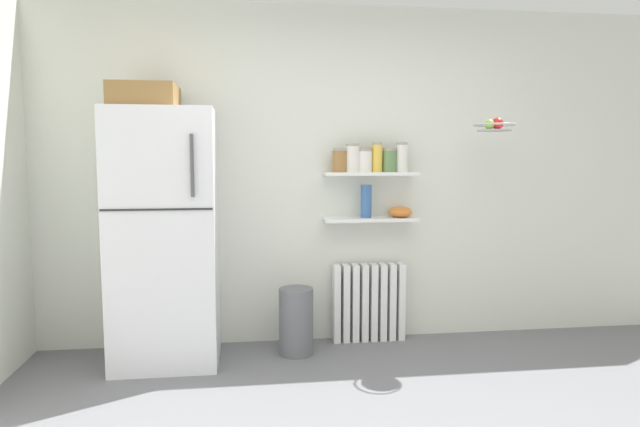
{
  "coord_description": "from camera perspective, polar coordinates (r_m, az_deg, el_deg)",
  "views": [
    {
      "loc": [
        -0.61,
        -2.2,
        1.45
      ],
      "look_at": [
        -0.11,
        1.6,
        1.05
      ],
      "focal_mm": 30.63,
      "sensor_mm": 36.0,
      "label": 1
    }
  ],
  "objects": [
    {
      "name": "storage_jar_2",
      "position": [
        4.19,
        4.69,
        5.53
      ],
      "size": [
        0.11,
        0.11,
        0.18
      ],
      "color": "silver",
      "rests_on": "wall_shelf_upper"
    },
    {
      "name": "hanging_fruit_basket",
      "position": [
        4.23,
        17.76,
        8.74
      ],
      "size": [
        0.31,
        0.31,
        0.1
      ],
      "color": "#B2B2B7"
    },
    {
      "name": "back_wall",
      "position": [
        4.3,
        0.68,
        3.95
      ],
      "size": [
        7.04,
        0.1,
        2.6
      ],
      "primitive_type": "cube",
      "color": "silver",
      "rests_on": "ground_plane"
    },
    {
      "name": "wall_shelf_upper",
      "position": [
        4.2,
        5.32,
        4.17
      ],
      "size": [
        0.72,
        0.22,
        0.02
      ],
      "primitive_type": "cube",
      "color": "white"
    },
    {
      "name": "radiator",
      "position": [
        4.38,
        5.11,
        -9.22
      ],
      "size": [
        0.57,
        0.12,
        0.61
      ],
      "color": "white",
      "rests_on": "ground_plane"
    },
    {
      "name": "wall_shelf_lower",
      "position": [
        4.23,
        5.28,
        -0.59
      ],
      "size": [
        0.72,
        0.22,
        0.02
      ],
      "primitive_type": "cube",
      "color": "white"
    },
    {
      "name": "storage_jar_1",
      "position": [
        4.17,
        3.38,
        5.8
      ],
      "size": [
        0.11,
        0.11,
        0.22
      ],
      "color": "silver",
      "rests_on": "wall_shelf_upper"
    },
    {
      "name": "shelf_bowl",
      "position": [
        4.28,
        8.39,
        0.18
      ],
      "size": [
        0.19,
        0.19,
        0.08
      ],
      "primitive_type": "ellipsoid",
      "color": "orange",
      "rests_on": "wall_shelf_lower"
    },
    {
      "name": "storage_jar_0",
      "position": [
        4.15,
        2.06,
        5.57
      ],
      "size": [
        0.11,
        0.11,
        0.18
      ],
      "color": "olive",
      "rests_on": "wall_shelf_upper"
    },
    {
      "name": "storage_jar_5",
      "position": [
        4.26,
        8.53,
        5.82
      ],
      "size": [
        0.09,
        0.09,
        0.23
      ],
      "color": "silver",
      "rests_on": "wall_shelf_upper"
    },
    {
      "name": "trash_bin",
      "position": [
        4.09,
        -2.51,
        -11.18
      ],
      "size": [
        0.25,
        0.25,
        0.49
      ],
      "primitive_type": "cylinder",
      "color": "slate",
      "rests_on": "ground_plane"
    },
    {
      "name": "vase",
      "position": [
        4.21,
        4.84,
        1.28
      ],
      "size": [
        0.08,
        0.08,
        0.25
      ],
      "primitive_type": "cylinder",
      "color": "#38609E",
      "rests_on": "wall_shelf_lower"
    },
    {
      "name": "storage_jar_3",
      "position": [
        4.21,
        5.98,
        5.86
      ],
      "size": [
        0.08,
        0.08,
        0.23
      ],
      "color": "yellow",
      "rests_on": "wall_shelf_upper"
    },
    {
      "name": "refrigerator",
      "position": [
        3.96,
        -15.93,
        -1.91
      ],
      "size": [
        0.71,
        0.67,
        1.94
      ],
      "color": "silver",
      "rests_on": "ground_plane"
    },
    {
      "name": "storage_jar_4",
      "position": [
        4.23,
        7.26,
        5.54
      ],
      "size": [
        0.11,
        0.11,
        0.18
      ],
      "color": "#5B7F4C",
      "rests_on": "wall_shelf_upper"
    }
  ]
}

